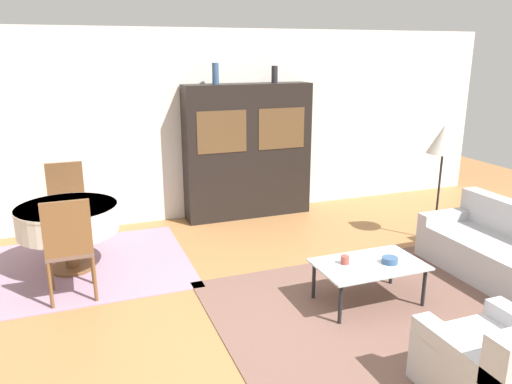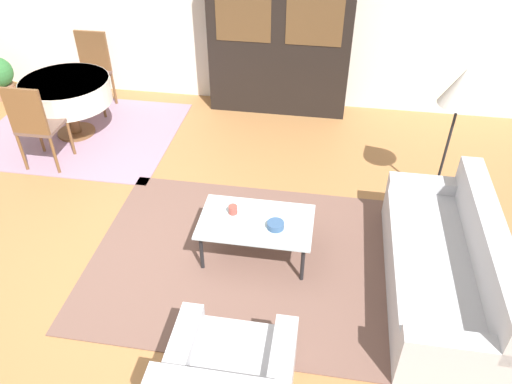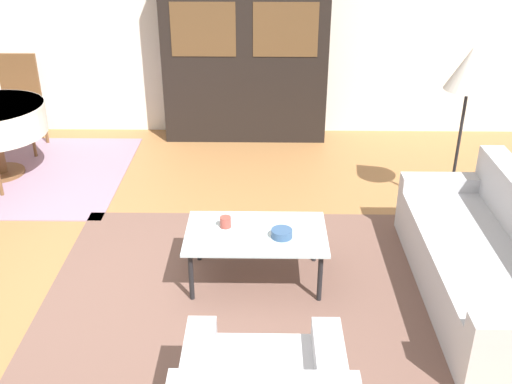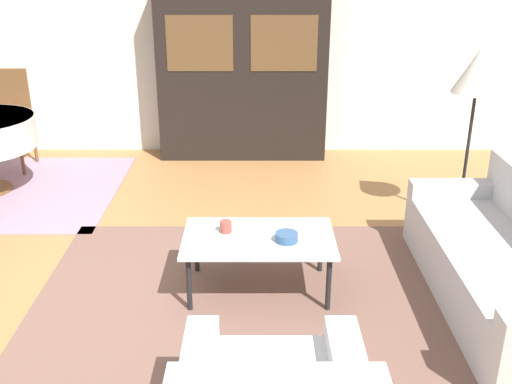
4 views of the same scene
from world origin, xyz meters
name	(u,v)px [view 1 (image 1 of 4)]	position (x,y,z in m)	size (l,w,h in m)	color
ground_plane	(292,344)	(0.00, 0.00, 0.00)	(14.00, 14.00, 0.00)	#9E6B3D
wall_back	(188,127)	(0.00, 3.63, 1.35)	(10.00, 0.06, 2.70)	silver
area_rug	(364,308)	(0.91, 0.32, 0.01)	(2.90, 2.23, 0.01)	brown
dining_rug	(78,267)	(-1.65, 2.27, 0.01)	(2.48, 1.99, 0.01)	gray
armchair	(503,368)	(1.06, -1.18, 0.28)	(0.85, 0.86, 0.75)	#B2B2B7
coffee_table	(369,267)	(0.99, 0.40, 0.38)	(1.04, 0.64, 0.41)	black
display_cabinet	(248,151)	(0.83, 3.39, 0.98)	(1.87, 0.39, 1.95)	black
dining_table	(68,219)	(-1.70, 2.25, 0.60)	(1.09, 1.09, 0.75)	brown
dining_chair_near	(69,244)	(-1.70, 1.48, 0.60)	(0.44, 0.44, 1.05)	brown
dining_chair_far	(67,200)	(-1.70, 3.02, 0.60)	(0.44, 0.44, 1.05)	brown
floor_lamp	(444,143)	(2.77, 1.57, 1.29)	(0.41, 0.41, 1.52)	black
cup	(345,260)	(0.77, 0.48, 0.46)	(0.08, 0.08, 0.08)	#9E4238
bowl	(390,260)	(1.18, 0.34, 0.45)	(0.15, 0.15, 0.06)	#33517A
vase_tall	(215,74)	(0.36, 3.39, 2.09)	(0.09, 0.09, 0.29)	#33517A
vase_short	(275,74)	(1.24, 3.39, 2.07)	(0.09, 0.09, 0.24)	#232328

